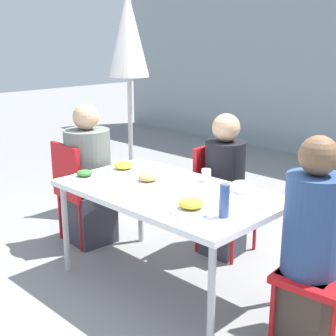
% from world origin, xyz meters
% --- Properties ---
extents(ground_plane, '(24.00, 24.00, 0.00)m').
position_xyz_m(ground_plane, '(0.00, 0.00, 0.00)').
color(ground_plane, gray).
extents(dining_table, '(1.51, 0.87, 0.72)m').
position_xyz_m(dining_table, '(0.00, 0.00, 0.67)').
color(dining_table, white).
rests_on(dining_table, ground).
extents(chair_left, '(0.43, 0.43, 0.87)m').
position_xyz_m(chair_left, '(-1.06, -0.00, 0.51)').
color(chair_left, red).
rests_on(chair_left, ground).
extents(person_left, '(0.38, 0.38, 1.19)m').
position_xyz_m(person_left, '(-1.00, 0.08, 0.56)').
color(person_left, '#383842').
rests_on(person_left, ground).
extents(chair_right, '(0.43, 0.43, 0.87)m').
position_xyz_m(chair_right, '(1.05, 0.18, 0.51)').
color(chair_right, red).
rests_on(chair_right, ground).
extents(person_right, '(0.31, 0.31, 1.22)m').
position_xyz_m(person_right, '(1.00, 0.09, 0.59)').
color(person_right, '#473D33').
rests_on(person_right, ground).
extents(chair_far, '(0.43, 0.43, 0.87)m').
position_xyz_m(chair_far, '(-0.13, 0.73, 0.51)').
color(chair_far, red).
rests_on(chair_far, ground).
extents(person_far, '(0.32, 0.32, 1.15)m').
position_xyz_m(person_far, '(-0.05, 0.68, 0.55)').
color(person_far, '#383842').
rests_on(person_far, ground).
extents(closed_umbrella, '(0.39, 0.39, 2.15)m').
position_xyz_m(closed_umbrella, '(-1.41, 0.90, 1.64)').
color(closed_umbrella, '#333333').
rests_on(closed_umbrella, ground).
extents(plate_0, '(0.24, 0.24, 0.07)m').
position_xyz_m(plate_0, '(-0.21, 0.01, 0.75)').
color(plate_0, white).
rests_on(plate_0, dining_table).
extents(plate_1, '(0.28, 0.28, 0.07)m').
position_xyz_m(plate_1, '(0.37, -0.18, 0.75)').
color(plate_1, white).
rests_on(plate_1, dining_table).
extents(plate_2, '(0.21, 0.21, 0.06)m').
position_xyz_m(plate_2, '(-0.62, -0.23, 0.74)').
color(plate_2, white).
rests_on(plate_2, dining_table).
extents(plate_3, '(0.27, 0.27, 0.07)m').
position_xyz_m(plate_3, '(-0.57, 0.09, 0.75)').
color(plate_3, white).
rests_on(plate_3, dining_table).
extents(bottle, '(0.06, 0.06, 0.21)m').
position_xyz_m(bottle, '(0.57, -0.13, 0.82)').
color(bottle, '#334C8E').
rests_on(bottle, dining_table).
extents(drinking_cup, '(0.07, 0.07, 0.09)m').
position_xyz_m(drinking_cup, '(0.07, 0.32, 0.77)').
color(drinking_cup, white).
rests_on(drinking_cup, dining_table).
extents(salad_bowl, '(0.15, 0.15, 0.06)m').
position_xyz_m(salad_bowl, '(0.39, 0.32, 0.75)').
color(salad_bowl, white).
rests_on(salad_bowl, dining_table).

